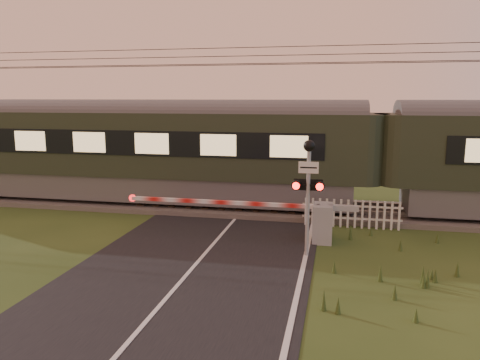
% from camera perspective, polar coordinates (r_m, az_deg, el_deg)
% --- Properties ---
extents(ground, '(160.00, 160.00, 0.00)m').
position_cam_1_polar(ground, '(12.27, -5.62, -10.52)').
color(ground, '#283E17').
rests_on(ground, ground).
extents(road, '(6.00, 140.00, 0.03)m').
position_cam_1_polar(road, '(12.05, -5.88, -10.85)').
color(road, black).
rests_on(road, ground).
extents(track_bed, '(140.00, 3.40, 0.39)m').
position_cam_1_polar(track_bed, '(18.29, 0.54, -3.32)').
color(track_bed, '#47423D').
rests_on(track_bed, ground).
extents(overhead_wires, '(120.00, 0.62, 0.62)m').
position_cam_1_polar(overhead_wires, '(17.84, 0.57, 14.65)').
color(overhead_wires, black).
rests_on(overhead_wires, ground).
extents(train, '(41.67, 2.87, 3.88)m').
position_cam_1_polar(train, '(17.61, 16.69, 2.87)').
color(train, '#5F5F63').
rests_on(train, ground).
extents(boom_gate, '(7.29, 0.88, 1.18)m').
position_cam_1_polar(boom_gate, '(14.32, 8.65, -4.84)').
color(boom_gate, gray).
rests_on(boom_gate, ground).
extents(crossing_signal, '(0.81, 0.34, 3.19)m').
position_cam_1_polar(crossing_signal, '(12.59, 8.34, 0.33)').
color(crossing_signal, gray).
rests_on(crossing_signal, ground).
extents(picket_fence, '(3.26, 0.08, 0.95)m').
position_cam_1_polar(picket_fence, '(16.01, 13.44, -4.02)').
color(picket_fence, silver).
rests_on(picket_fence, ground).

